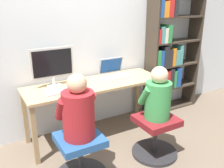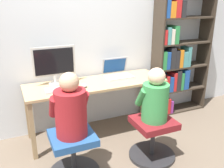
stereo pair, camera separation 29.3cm
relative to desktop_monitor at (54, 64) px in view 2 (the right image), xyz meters
The scene contains 12 objects.
ground_plane 1.14m from the desktop_monitor, 42.24° to the right, with size 14.00×14.00×0.00m, color brown.
wall_back 0.61m from the desktop_monitor, 23.34° to the left, with size 10.00×0.05×2.60m.
desk 0.59m from the desktop_monitor, 17.14° to the right, with size 1.72×0.55×0.71m.
desktop_monitor is the anchor object (origin of this frame).
laptop 0.83m from the desktop_monitor, ahead, with size 0.35×0.28×0.24m.
keyboard 0.33m from the desktop_monitor, 83.50° to the right, with size 0.39×0.16×0.03m.
computer_mouse_by_keyboard 0.43m from the desktop_monitor, 39.97° to the right, with size 0.06×0.10×0.04m.
office_chair_left 1.08m from the desktop_monitor, 91.97° to the right, with size 0.51×0.51×0.46m.
office_chair_right 1.41m from the desktop_monitor, 45.42° to the right, with size 0.51×0.51×0.46m.
person_at_monitor 0.84m from the desktop_monitor, 91.98° to the right, with size 0.36×0.31×0.62m.
person_at_laptop 1.23m from the desktop_monitor, 45.29° to the right, with size 0.34×0.29×0.57m.
bookshelf 1.75m from the desktop_monitor, ahead, with size 0.87×0.27×1.78m.
Camera 2 is at (-0.97, -2.45, 1.72)m, focal length 40.00 mm.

